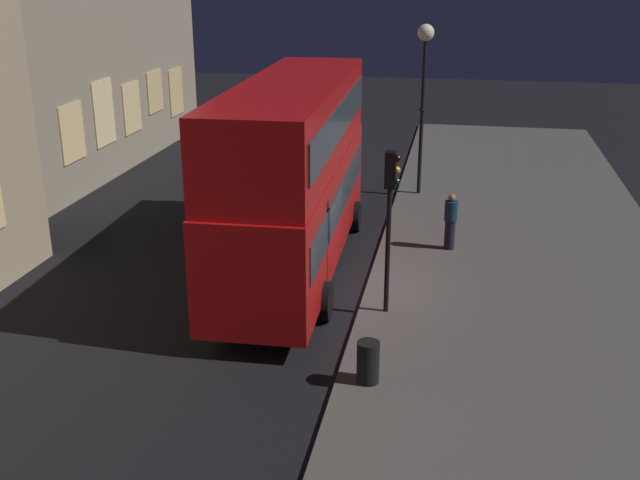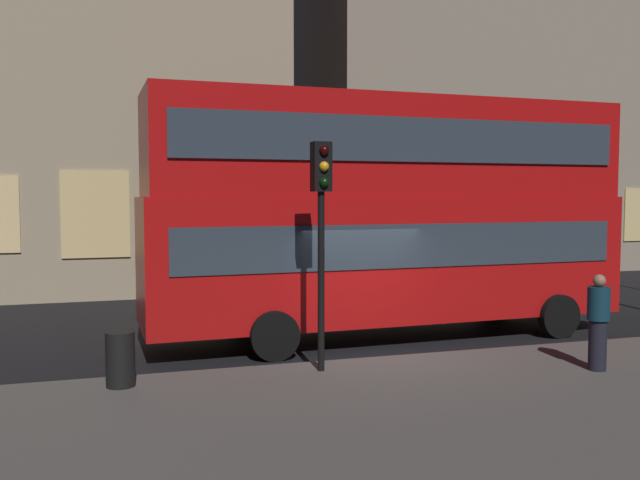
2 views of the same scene
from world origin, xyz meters
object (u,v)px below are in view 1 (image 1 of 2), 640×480
at_px(street_lamp, 424,64).
at_px(pedestrian, 450,221).
at_px(litter_bin, 368,362).
at_px(traffic_light_near_kerb, 390,199).
at_px(traffic_light_far_side, 290,101).
at_px(double_decker_bus, 294,169).

relative_size(street_lamp, pedestrian, 3.58).
xyz_separation_m(pedestrian, litter_bin, (-8.01, 1.41, -0.42)).
distance_m(traffic_light_near_kerb, traffic_light_far_side, 14.44).
bearing_deg(traffic_light_near_kerb, traffic_light_far_side, 19.09).
bearing_deg(traffic_light_far_side, street_lamp, 46.94).
distance_m(pedestrian, litter_bin, 8.15).
xyz_separation_m(double_decker_bus, street_lamp, (7.93, -2.93, 1.86)).
height_order(traffic_light_far_side, litter_bin, traffic_light_far_side).
bearing_deg(pedestrian, traffic_light_far_side, 58.89).
bearing_deg(pedestrian, traffic_light_near_kerb, -175.67).
distance_m(double_decker_bus, street_lamp, 8.66).
relative_size(traffic_light_near_kerb, traffic_light_far_side, 1.02).
bearing_deg(street_lamp, pedestrian, -167.37).
xyz_separation_m(double_decker_bus, traffic_light_near_kerb, (-2.40, -2.83, 0.04)).
bearing_deg(traffic_light_near_kerb, litter_bin, 176.41).
height_order(double_decker_bus, street_lamp, street_lamp).
bearing_deg(pedestrian, litter_bin, -169.10).
bearing_deg(street_lamp, traffic_light_far_side, 61.28).
xyz_separation_m(traffic_light_near_kerb, litter_bin, (-3.37, 0.03, -2.42)).
bearing_deg(street_lamp, litter_bin, 179.44).
bearing_deg(traffic_light_near_kerb, street_lamp, -3.65).
distance_m(street_lamp, pedestrian, 6.97).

